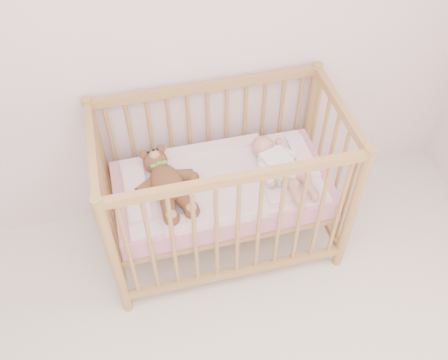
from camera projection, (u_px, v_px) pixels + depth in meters
name	position (u px, v px, depth m)	size (l,w,h in m)	color
wall_back	(135.00, 26.00, 2.44)	(4.00, 0.02, 2.70)	silver
crib	(222.00, 188.00, 2.87)	(1.36, 0.76, 1.00)	#B6804D
mattress	(222.00, 189.00, 2.88)	(1.22, 0.62, 0.13)	pink
blanket	(222.00, 181.00, 2.82)	(1.10, 0.58, 0.06)	pink
baby	(279.00, 164.00, 2.81)	(0.27, 0.57, 0.14)	white
teddy_bear	(167.00, 183.00, 2.70)	(0.39, 0.55, 0.15)	brown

